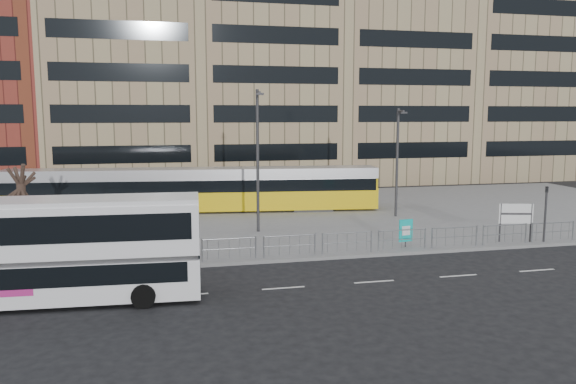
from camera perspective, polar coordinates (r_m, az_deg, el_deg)
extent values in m
plane|color=black|center=(27.78, 1.81, -7.02)|extent=(120.00, 120.00, 0.00)
cube|color=slate|center=(39.21, -2.64, -2.51)|extent=(64.00, 24.00, 0.15)
cube|color=gray|center=(27.80, 1.78, -6.84)|extent=(64.00, 0.25, 0.17)
cube|color=tan|center=(60.17, -16.18, 11.25)|extent=(14.00, 16.00, 22.00)
cube|color=tan|center=(61.13, -2.69, 12.43)|extent=(14.00, 16.00, 24.00)
cube|color=tan|center=(64.98, 9.78, 10.73)|extent=(14.00, 16.00, 21.00)
cube|color=tan|center=(71.57, 20.40, 10.89)|extent=(14.00, 16.00, 23.00)
cylinder|color=gray|center=(28.52, 5.46, -4.18)|extent=(32.00, 0.05, 0.05)
cylinder|color=gray|center=(28.63, 5.45, -5.16)|extent=(32.00, 0.04, 0.04)
cube|color=white|center=(24.38, 6.52, -9.19)|extent=(62.00, 0.12, 0.01)
cube|color=white|center=(23.22, -21.54, -8.12)|extent=(10.15, 2.92, 1.55)
cube|color=white|center=(22.79, -21.78, -3.48)|extent=(10.15, 2.92, 1.92)
cube|color=white|center=(22.62, -21.91, -0.99)|extent=(10.15, 2.83, 0.27)
cube|color=black|center=(23.03, -20.47, -7.26)|extent=(8.33, 2.85, 0.78)
cube|color=black|center=(22.75, -21.80, -3.03)|extent=(9.61, 2.93, 1.00)
cube|color=#B82479|center=(23.82, -26.95, -8.15)|extent=(2.87, 2.51, 0.46)
cylinder|color=black|center=(21.82, -14.48, -10.21)|extent=(0.93, 0.33, 0.91)
cylinder|color=black|center=(24.03, -14.00, -8.51)|extent=(0.93, 0.33, 0.91)
cube|color=yellow|center=(41.26, -9.50, -0.71)|extent=(26.82, 5.54, 1.53)
cube|color=black|center=(41.11, -9.53, 0.74)|extent=(26.45, 5.54, 0.86)
cube|color=#BCBDC2|center=(41.02, -9.56, 1.86)|extent=(26.80, 5.34, 0.76)
cube|color=yellow|center=(42.42, 7.99, 0.40)|extent=(1.38, 2.26, 2.48)
cube|color=yellow|center=(43.79, -26.46, -0.12)|extent=(1.38, 2.26, 2.48)
cylinder|color=#2D2D30|center=(41.16, -9.52, 0.27)|extent=(2.52, 2.52, 2.86)
cube|color=#2D2D30|center=(41.77, 2.37, -1.43)|extent=(3.12, 2.71, 0.48)
cube|color=#2D2D30|center=(42.71, -21.06, -1.75)|extent=(3.12, 2.71, 0.48)
cylinder|color=#2D2D30|center=(33.14, 20.75, -2.94)|extent=(0.09, 0.09, 2.13)
cylinder|color=#2D2D30|center=(33.71, 23.44, -2.90)|extent=(0.09, 0.09, 2.13)
cube|color=white|center=(33.33, 22.15, -2.06)|extent=(1.81, 0.55, 1.11)
cylinder|color=#2D2D30|center=(30.51, 11.85, -4.77)|extent=(0.06, 0.06, 0.80)
cube|color=#0CBAB5|center=(30.41, 11.88, -3.85)|extent=(0.80, 0.16, 1.20)
cube|color=white|center=(30.38, 11.91, -3.86)|extent=(0.50, 0.07, 0.50)
imported|color=black|center=(34.26, -15.96, -2.70)|extent=(0.56, 0.72, 1.76)
cylinder|color=#2D2D30|center=(27.07, -16.04, -4.13)|extent=(0.12, 0.12, 3.00)
imported|color=#2D2D30|center=(26.87, -16.13, -1.83)|extent=(0.21, 0.23, 1.00)
cylinder|color=#2D2D30|center=(33.97, 24.67, -2.15)|extent=(0.12, 0.12, 3.00)
imported|color=#2D2D30|center=(33.81, 24.78, -0.31)|extent=(0.23, 0.25, 1.00)
cylinder|color=#2D2D30|center=(33.35, -3.10, 3.11)|extent=(0.18, 0.18, 8.45)
cylinder|color=#2D2D30|center=(32.86, -3.03, 10.07)|extent=(0.14, 0.90, 0.14)
cube|color=#2D2D30|center=(32.42, -2.89, 9.92)|extent=(0.45, 0.20, 0.12)
cylinder|color=#2D2D30|center=(39.15, 11.02, 2.92)|extent=(0.18, 0.18, 7.41)
cylinder|color=#2D2D30|center=(38.65, 11.39, 8.05)|extent=(0.14, 0.90, 0.14)
cube|color=#2D2D30|center=(38.24, 11.67, 7.90)|extent=(0.45, 0.20, 0.12)
cylinder|color=#32221C|center=(31.79, -25.32, -2.36)|extent=(0.44, 0.44, 3.52)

